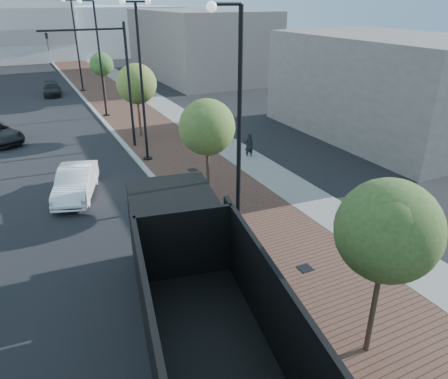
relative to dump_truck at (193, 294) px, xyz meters
name	(u,v)px	position (x,y,z in m)	size (l,w,h in m)	color
sidewalk	(123,99)	(6.11, 33.32, -1.57)	(7.00, 140.00, 0.12)	#4C2D23
concrete_strip	(149,97)	(8.81, 33.32, -1.57)	(2.40, 140.00, 0.13)	slate
curb	(87,102)	(2.61, 33.32, -1.56)	(0.30, 140.00, 0.14)	gray
dump_truck	(193,294)	(0.00, 0.00, 0.00)	(5.25, 14.22, 3.87)	black
white_sedan	(76,182)	(-1.55, 11.88, -0.86)	(1.62, 4.65, 1.53)	white
dark_car_far	(52,89)	(0.03, 38.83, -1.03)	(1.68, 4.14, 1.20)	black
pedestrian	(249,145)	(9.15, 12.99, -0.80)	(0.60, 0.40, 1.66)	black
streetlight_1	(236,153)	(3.10, 3.32, 2.71)	(1.44, 0.56, 9.21)	black
streetlight_2	(142,83)	(3.21, 15.32, 3.19)	(1.72, 0.56, 9.28)	black
streetlight_3	(99,65)	(3.10, 27.32, 2.71)	(1.44, 0.56, 9.21)	black
streetlight_4	(77,45)	(3.21, 39.32, 3.19)	(1.72, 0.56, 9.28)	black
traffic_mast	(114,73)	(2.31, 18.32, 3.35)	(5.09, 0.20, 8.00)	black
tree_0	(388,230)	(4.26, -2.66, 2.37)	(2.65, 2.65, 5.34)	#382619
tree_1	(208,127)	(4.26, 8.34, 2.19)	(2.64, 2.64, 5.15)	#382619
tree_2	(137,84)	(4.26, 20.34, 2.21)	(2.79, 2.79, 5.25)	#382619
tree_3	(102,64)	(4.26, 32.34, 2.05)	(2.21, 2.13, 4.77)	#382619
convention_center	(26,19)	(0.61, 78.32, 4.37)	(50.00, 30.00, 50.00)	#A0A7A9
commercial_block_ne	(198,44)	(18.61, 43.32, 2.37)	(12.00, 22.00, 8.00)	slate
commercial_block_e	(386,86)	(20.61, 13.32, 1.87)	(10.00, 16.00, 7.00)	#5E5755
utility_cover_1	(305,268)	(5.01, 1.32, -1.50)	(0.50, 0.50, 0.02)	black
utility_cover_2	(193,170)	(5.01, 12.32, -1.50)	(0.50, 0.50, 0.02)	black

